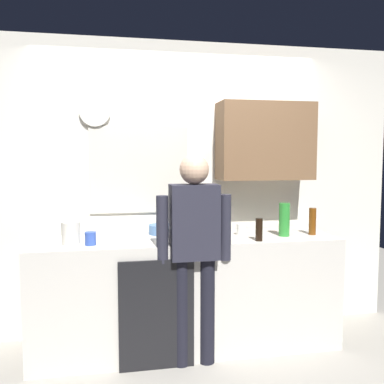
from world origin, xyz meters
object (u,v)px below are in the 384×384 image
(bottle_olive_oil, at_px, (199,226))
(mixing_bowl, at_px, (162,229))
(storage_canister, at_px, (71,233))
(bottle_clear_soda, at_px, (284,219))
(coffee_maker, at_px, (192,218))
(cup_blue_mug, at_px, (90,239))
(bottle_dark_sauce, at_px, (259,230))
(cup_white_mug, at_px, (241,230))
(bottle_amber_beer, at_px, (312,221))
(person_at_sink, at_px, (194,242))
(cup_yellow_cup, at_px, (221,234))

(bottle_olive_oil, relative_size, mixing_bowl, 1.14)
(mixing_bowl, xyz_separation_m, storage_canister, (-0.73, -0.28, 0.05))
(bottle_clear_soda, height_order, mixing_bowl, bottle_clear_soda)
(coffee_maker, distance_m, cup_blue_mug, 0.88)
(bottle_dark_sauce, distance_m, cup_blue_mug, 1.31)
(cup_white_mug, relative_size, mixing_bowl, 0.43)
(bottle_olive_oil, distance_m, bottle_dark_sauce, 0.47)
(bottle_amber_beer, xyz_separation_m, mixing_bowl, (-1.26, 0.28, -0.08))
(coffee_maker, relative_size, bottle_dark_sauce, 1.83)
(bottle_olive_oil, bearing_deg, mixing_bowl, 122.68)
(cup_white_mug, bearing_deg, person_at_sink, -144.98)
(bottle_amber_beer, bearing_deg, cup_white_mug, 171.05)
(bottle_dark_sauce, xyz_separation_m, cup_white_mug, (-0.06, 0.26, -0.04))
(coffee_maker, xyz_separation_m, bottle_dark_sauce, (0.47, -0.36, -0.06))
(bottle_clear_soda, xyz_separation_m, person_at_sink, (-0.82, -0.23, -0.11))
(storage_canister, bearing_deg, bottle_dark_sauce, -6.39)
(storage_canister, bearing_deg, cup_yellow_cup, -1.55)
(cup_blue_mug, xyz_separation_m, person_at_sink, (0.76, -0.16, -0.02))
(mixing_bowl, bearing_deg, cup_yellow_cup, -35.17)
(bottle_dark_sauce, distance_m, cup_yellow_cup, 0.31)
(bottle_amber_beer, relative_size, mixing_bowl, 1.05)
(bottle_olive_oil, xyz_separation_m, bottle_clear_soda, (0.75, 0.10, 0.01))
(bottle_dark_sauce, height_order, bottle_clear_soda, bottle_clear_soda)
(bottle_dark_sauce, xyz_separation_m, bottle_amber_beer, (0.54, 0.17, 0.03))
(cup_white_mug, distance_m, storage_canister, 1.39)
(bottle_dark_sauce, bearing_deg, bottle_clear_soda, 29.25)
(cup_yellow_cup, bearing_deg, cup_blue_mug, -178.01)
(bottle_amber_beer, bearing_deg, coffee_maker, 169.32)
(bottle_dark_sauce, distance_m, storage_canister, 1.46)
(bottle_dark_sauce, relative_size, mixing_bowl, 0.82)
(bottle_clear_soda, bearing_deg, bottle_olive_oil, -172.34)
(bottle_clear_soda, height_order, storage_canister, bottle_clear_soda)
(bottle_clear_soda, distance_m, person_at_sink, 0.85)
(cup_white_mug, height_order, storage_canister, storage_canister)
(mixing_bowl, bearing_deg, cup_white_mug, -15.40)
(bottle_dark_sauce, relative_size, person_at_sink, 0.11)
(coffee_maker, bearing_deg, storage_canister, -168.55)
(bottle_dark_sauce, relative_size, cup_blue_mug, 1.80)
(coffee_maker, relative_size, storage_canister, 1.94)
(bottle_clear_soda, xyz_separation_m, bottle_amber_beer, (0.26, 0.01, -0.02))
(bottle_clear_soda, xyz_separation_m, mixing_bowl, (-1.00, 0.29, -0.10))
(cup_blue_mug, xyz_separation_m, storage_canister, (-0.15, 0.07, 0.04))
(bottle_dark_sauce, distance_m, bottle_clear_soda, 0.32)
(cup_white_mug, bearing_deg, mixing_bowl, 164.60)
(cup_yellow_cup, xyz_separation_m, mixing_bowl, (-0.45, 0.32, -0.00))
(coffee_maker, relative_size, cup_white_mug, 3.47)
(bottle_olive_oil, height_order, bottle_clear_soda, bottle_clear_soda)
(bottle_dark_sauce, xyz_separation_m, person_at_sink, (-0.54, -0.07, -0.06))
(bottle_olive_oil, relative_size, cup_blue_mug, 2.50)
(cup_blue_mug, xyz_separation_m, cup_white_mug, (1.24, 0.17, -0.00))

